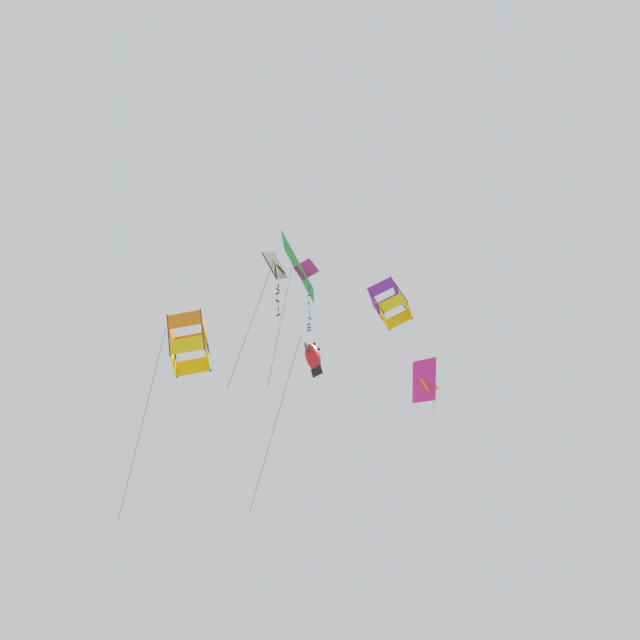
# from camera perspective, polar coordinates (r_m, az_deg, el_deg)

# --- Properties ---
(kite_fish_far_centre) EXTENTS (3.03, 2.68, 7.30)m
(kite_fish_far_centre) POSITION_cam_1_polar(r_m,az_deg,el_deg) (35.64, -0.44, -2.35)
(kite_fish_far_centre) COLOR red
(kite_delta_highest) EXTENTS (3.69, 2.33, 7.54)m
(kite_delta_highest) POSITION_cam_1_polar(r_m,az_deg,el_deg) (41.29, -1.25, 3.27)
(kite_delta_highest) COLOR green
(kite_diamond_near_right) EXTENTS (2.52, 2.07, 7.47)m
(kite_diamond_near_right) POSITION_cam_1_polar(r_m,az_deg,el_deg) (37.19, -2.86, 3.39)
(kite_diamond_near_right) COLOR black
(kite_box_upper_right) EXTENTS (2.73, 2.67, 8.57)m
(kite_box_upper_right) POSITION_cam_1_polar(r_m,az_deg,el_deg) (35.59, -8.24, -1.45)
(kite_box_upper_right) COLOR orange
(kite_box_mid_left) EXTENTS (1.69, 2.06, 2.14)m
(kite_box_mid_left) POSITION_cam_1_polar(r_m,az_deg,el_deg) (40.07, 4.41, 1.05)
(kite_box_mid_left) COLOR purple
(kite_delta_low_drifter) EXTENTS (2.74, 1.26, 2.65)m
(kite_delta_low_drifter) POSITION_cam_1_polar(r_m,az_deg,el_deg) (44.63, 6.62, -3.83)
(kite_delta_low_drifter) COLOR #DB2D93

